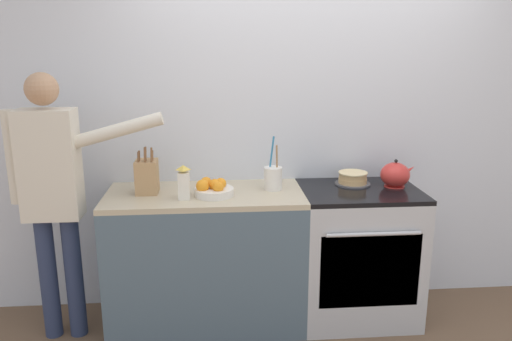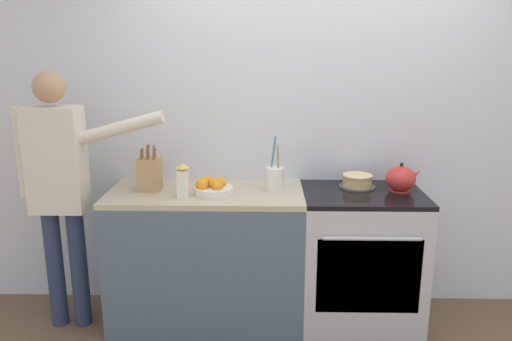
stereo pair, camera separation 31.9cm
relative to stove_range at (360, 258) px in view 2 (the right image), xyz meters
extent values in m
cube|color=silver|center=(-0.32, 0.32, 0.84)|extent=(8.00, 0.04, 2.60)
cube|color=#4C6070|center=(-1.03, 0.00, -0.02)|extent=(1.28, 0.60, 0.89)
cube|color=#BCAD8E|center=(-1.03, 0.00, 0.44)|extent=(1.28, 0.60, 0.03)
cube|color=#B7BABF|center=(0.00, 0.00, -0.02)|extent=(0.78, 0.60, 0.89)
cube|color=black|center=(0.00, -0.29, 0.01)|extent=(0.64, 0.01, 0.49)
cylinder|color=#B7BABF|center=(0.00, -0.32, 0.27)|extent=(0.59, 0.02, 0.02)
cube|color=black|center=(0.00, 0.00, 0.45)|extent=(0.78, 0.60, 0.03)
cylinder|color=#4C4C51|center=(-0.02, 0.12, 0.47)|extent=(0.24, 0.24, 0.01)
cylinder|color=tan|center=(-0.02, 0.12, 0.49)|extent=(0.19, 0.19, 0.03)
cylinder|color=tan|center=(-0.02, 0.12, 0.52)|extent=(0.19, 0.19, 0.03)
cylinder|color=beige|center=(-0.02, 0.12, 0.54)|extent=(0.20, 0.20, 0.01)
cylinder|color=red|center=(0.25, 0.04, 0.46)|extent=(0.14, 0.14, 0.01)
ellipsoid|color=red|center=(0.25, 0.04, 0.54)|extent=(0.20, 0.20, 0.17)
cone|color=red|center=(0.34, 0.04, 0.57)|extent=(0.10, 0.04, 0.09)
sphere|color=black|center=(0.25, 0.04, 0.64)|extent=(0.02, 0.02, 0.02)
cube|color=tan|center=(-1.40, 0.04, 0.57)|extent=(0.14, 0.16, 0.22)
cylinder|color=brown|center=(-1.44, 0.00, 0.71)|extent=(0.01, 0.03, 0.07)
cylinder|color=brown|center=(-1.40, -0.01, 0.72)|extent=(0.01, 0.04, 0.09)
cylinder|color=brown|center=(-1.36, -0.01, 0.72)|extent=(0.01, 0.04, 0.09)
cylinder|color=brown|center=(-1.44, 0.03, 0.71)|extent=(0.01, 0.03, 0.07)
cylinder|color=brown|center=(-1.40, 0.03, 0.72)|extent=(0.01, 0.04, 0.09)
cylinder|color=brown|center=(-1.36, 0.03, 0.71)|extent=(0.01, 0.03, 0.07)
cylinder|color=silver|center=(-0.58, 0.04, 0.54)|extent=(0.12, 0.12, 0.15)
cylinder|color=teal|center=(-0.59, 0.07, 0.66)|extent=(0.05, 0.03, 0.30)
cylinder|color=#A37A51|center=(-0.56, 0.04, 0.64)|extent=(0.02, 0.05, 0.25)
cylinder|color=silver|center=(-0.97, -0.06, 0.49)|extent=(0.25, 0.25, 0.05)
sphere|color=orange|center=(-0.94, -0.11, 0.53)|extent=(0.07, 0.07, 0.07)
sphere|color=orange|center=(-1.04, -0.09, 0.53)|extent=(0.08, 0.08, 0.08)
sphere|color=orange|center=(-0.93, -0.03, 0.53)|extent=(0.07, 0.07, 0.07)
sphere|color=orange|center=(-0.97, -0.06, 0.53)|extent=(0.08, 0.08, 0.08)
sphere|color=orange|center=(-1.02, 0.00, 0.53)|extent=(0.07, 0.07, 0.07)
cube|color=white|center=(-1.16, -0.12, 0.55)|extent=(0.07, 0.07, 0.17)
pyramid|color=#E0BC4C|center=(-1.16, -0.12, 0.66)|extent=(0.07, 0.07, 0.03)
cylinder|color=#283351|center=(-2.04, -0.09, -0.05)|extent=(0.11, 0.11, 0.81)
cylinder|color=#283351|center=(-1.88, -0.09, -0.05)|extent=(0.11, 0.11, 0.81)
cube|color=beige|center=(-1.96, -0.09, 0.69)|extent=(0.34, 0.20, 0.67)
cylinder|color=beige|center=(-2.17, -0.09, 0.74)|extent=(0.08, 0.08, 0.57)
cylinder|color=beige|center=(-1.55, -0.09, 0.89)|extent=(0.57, 0.08, 0.23)
sphere|color=tan|center=(-1.96, -0.09, 1.14)|extent=(0.19, 0.19, 0.19)
camera|label=1|loc=(-0.96, -3.11, 1.40)|focal=35.00mm
camera|label=2|loc=(-0.64, -3.12, 1.40)|focal=35.00mm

